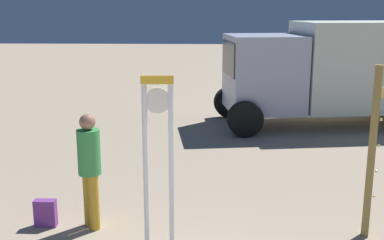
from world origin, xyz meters
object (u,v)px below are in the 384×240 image
object	(u,v)px
person_near_clock	(90,165)
backpack	(46,213)
box_truck_near	(353,68)
standing_clock	(158,150)

from	to	relation	value
person_near_clock	backpack	xyz separation A→B (m)	(-0.69, 0.01, -0.75)
person_near_clock	box_truck_near	bearing A→B (deg)	50.30
standing_clock	person_near_clock	xyz separation A→B (m)	(-1.06, 0.64, -0.43)
person_near_clock	box_truck_near	world-z (taller)	box_truck_near
backpack	box_truck_near	bearing A→B (deg)	46.94
standing_clock	box_truck_near	bearing A→B (deg)	58.44
backpack	box_truck_near	xyz separation A→B (m)	(6.30, 6.74, 1.36)
person_near_clock	box_truck_near	distance (m)	8.80
backpack	box_truck_near	distance (m)	9.32
person_near_clock	standing_clock	bearing A→B (deg)	-31.06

